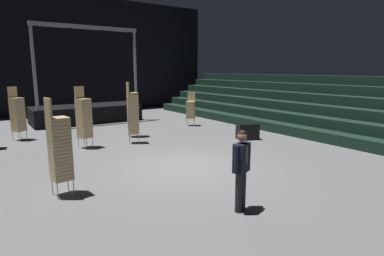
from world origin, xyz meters
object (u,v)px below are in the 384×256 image
Objects in this scene: man_with_tie at (242,166)px; chair_stack_mid_centre at (18,114)px; stage_riser at (87,112)px; chair_stack_front_left at (133,110)px; chair_stack_mid_left at (84,118)px; equipment_road_case at (247,131)px; chair_stack_rear_left at (191,109)px; chair_stack_rear_right at (134,120)px; chair_stack_front_right at (60,148)px.

chair_stack_mid_centre is at bearing -94.38° from man_with_tie.
stage_riser reaches higher than chair_stack_mid_centre.
chair_stack_front_left is 2.56m from chair_stack_mid_left.
chair_stack_mid_left is 2.66× the size of equipment_road_case.
chair_stack_rear_left is 4.78m from chair_stack_rear_right.
chair_stack_front_left is at bearing 91.94° from chair_stack_rear_right.
chair_stack_mid_left is (1.84, 4.51, 0.00)m from chair_stack_front_right.
stage_riser is at bearing -127.61° from chair_stack_mid_left.
chair_stack_rear_left is (5.04, 9.38, -0.12)m from man_with_tie.
stage_riser is 3.31× the size of chair_stack_rear_left.
stage_riser is at bearing 154.11° from chair_stack_front_right.
chair_stack_mid_left reaches higher than man_with_tie.
stage_riser reaches higher than man_with_tie.
chair_stack_front_left is (0.53, -5.42, 0.64)m from stage_riser.
man_with_tie is at bearing -71.33° from chair_stack_rear_right.
chair_stack_mid_centre is 8.25m from chair_stack_rear_left.
equipment_road_case is (0.16, -4.22, -0.56)m from chair_stack_rear_left.
chair_stack_front_left is at bearing 134.82° from chair_stack_front_right.
chair_stack_front_right is (-2.99, 3.07, 0.18)m from man_with_tie.
chair_stack_rear_right reaches higher than man_with_tie.
chair_stack_mid_centre is 9.96m from equipment_road_case.
equipment_road_case is at bearing 61.52° from chair_stack_front_left.
chair_stack_rear_right is (0.03, -6.61, 0.38)m from stage_riser.
chair_stack_mid_centre is 1.17× the size of chair_stack_rear_right.
chair_stack_front_right is 7.51m from chair_stack_mid_centre.
chair_stack_mid_centre is 5.10m from chair_stack_rear_right.
chair_stack_mid_centre is (-4.37, 2.13, -0.08)m from chair_stack_front_left.
man_with_tie is 1.00× the size of chair_stack_rear_left.
chair_stack_mid_left is at bearing -106.69° from stage_riser.
chair_stack_front_right is at bearing 83.34° from chair_stack_rear_left.
chair_stack_front_left is 1.07× the size of chair_stack_mid_centre.
chair_stack_rear_left is at bearing -139.08° from man_with_tie.
stage_riser is 2.58× the size of chair_stack_mid_centre.
chair_stack_front_left is at bearing 140.20° from equipment_road_case.
chair_stack_front_left is at bearing 123.36° from chair_stack_mid_centre.
equipment_road_case is (8.19, 2.09, -0.85)m from chair_stack_front_right.
chair_stack_mid_centre is at bearing -104.68° from chair_stack_front_left.
stage_riser is 6.60× the size of equipment_road_case.
chair_stack_mid_centre is 2.56× the size of equipment_road_case.
chair_stack_rear_right reaches higher than equipment_road_case.
man_with_tie is 7.29m from chair_stack_rear_right.
chair_stack_front_left reaches higher than chair_stack_front_right.
chair_stack_front_right and chair_stack_mid_left have the same top height.
chair_stack_mid_centre is (-0.13, 7.51, -0.04)m from chair_stack_front_right.
chair_stack_mid_left is 1.04× the size of chair_stack_mid_centre.
chair_stack_front_right is (-3.72, -10.80, 0.59)m from stage_riser.
man_with_tie reaches higher than equipment_road_case.
stage_riser is at bearing -163.15° from chair_stack_front_left.
chair_stack_rear_right is (-0.50, -1.19, -0.25)m from chair_stack_front_left.
stage_riser is 6.62m from chair_stack_rear_right.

